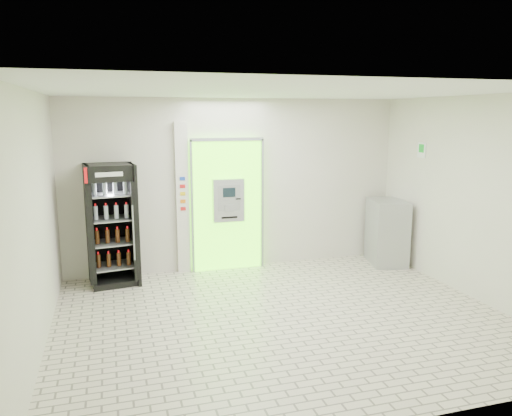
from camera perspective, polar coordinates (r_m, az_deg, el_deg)
name	(u,v)px	position (r m, az deg, el deg)	size (l,w,h in m)	color
ground	(283,318)	(6.93, 3.12, -12.46)	(6.00, 6.00, 0.00)	beige
room_shell	(285,184)	(6.44, 3.28, 2.80)	(6.00, 6.00, 6.00)	silver
atm_assembly	(227,204)	(8.78, -3.31, 0.46)	(1.30, 0.24, 2.33)	#5BEF16
pillar	(182,198)	(8.65, -8.41, 1.08)	(0.22, 0.11, 2.60)	silver
beverage_cooler	(112,227)	(8.37, -16.13, -2.08)	(0.82, 0.77, 1.95)	black
steel_cabinet	(387,232)	(9.51, 14.72, -2.65)	(0.80, 1.00, 1.18)	#A3A6AB
exit_sign	(422,150)	(9.03, 18.42, 6.31)	(0.02, 0.22, 0.26)	white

